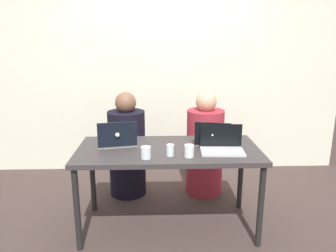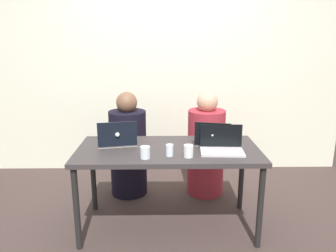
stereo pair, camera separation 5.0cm
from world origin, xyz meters
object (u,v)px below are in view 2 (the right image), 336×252
Objects in this scene: laptop_front_right at (222,146)px; person_on_right at (206,149)px; person_on_left at (128,150)px; water_glass_right at (188,152)px; laptop_back_right at (213,140)px; laptop_back_left at (117,140)px; water_glass_center at (170,151)px; water_glass_left at (145,153)px.

person_on_right is at bearing 94.86° from laptop_front_right.
laptop_front_right is (0.87, -0.78, 0.30)m from person_on_left.
water_glass_right is at bearing 126.64° from person_on_left.
laptop_back_left is (-0.85, 0.01, 0.00)m from laptop_back_right.
laptop_back_left is 0.54m from water_glass_center.
laptop_front_right is 0.32m from water_glass_right.
water_glass_right is (0.34, 0.02, 0.00)m from water_glass_left.
laptop_back_left is at bearing 153.18° from water_glass_right.
laptop_back_left reaches higher than water_glass_center.
person_on_left is 1.03m from water_glass_center.
water_glass_left is (0.27, -0.33, -0.01)m from laptop_back_left.
person_on_right is 3.12× the size of laptop_front_right.
laptop_front_right is 3.81× the size of water_glass_left.
laptop_back_left is at bearing 38.71° from person_on_right.
person_on_right is 1.10m from laptop_back_left.
laptop_back_left is at bearing 91.40° from person_on_left.
water_glass_left is (-0.61, -0.94, 0.29)m from person_on_right.
person_on_left is 0.99× the size of person_on_right.
person_on_left is at bearing 122.61° from water_glass_right.
laptop_front_right is at bearing 12.96° from water_glass_center.
laptop_back_right is at bearing 29.14° from water_glass_left.
water_glass_left is 0.35m from water_glass_right.
person_on_right is at bearing 56.92° from water_glass_left.
laptop_back_left is 1.02× the size of laptop_front_right.
water_glass_left is (-0.19, -0.05, 0.00)m from water_glass_center.
water_glass_left is (-0.58, -0.33, -0.01)m from laptop_back_right.
water_glass_right is (0.58, -0.91, 0.29)m from person_on_left.
person_on_right is 11.56× the size of water_glass_right.
person_on_right is at bearing -175.96° from person_on_left.
person_on_right is 3.05× the size of laptop_back_left.
laptop_back_left reaches higher than water_glass_right.
laptop_front_right is at bearing 24.13° from water_glass_right.
laptop_back_right is 3.71× the size of water_glass_center.
person_on_left is 0.85m from person_on_right.
laptop_back_left is (-0.88, -0.60, 0.30)m from person_on_right.
person_on_left is 3.03× the size of laptop_back_left.
water_glass_right is at bearing 63.84° from laptop_back_right.
laptop_back_left is (-0.03, -0.60, 0.30)m from person_on_left.
water_glass_center is 0.15m from water_glass_right.
laptop_back_left is 0.68m from water_glass_right.
laptop_back_left is 3.90× the size of water_glass_left.
person_on_right reaches higher than laptop_back_left.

